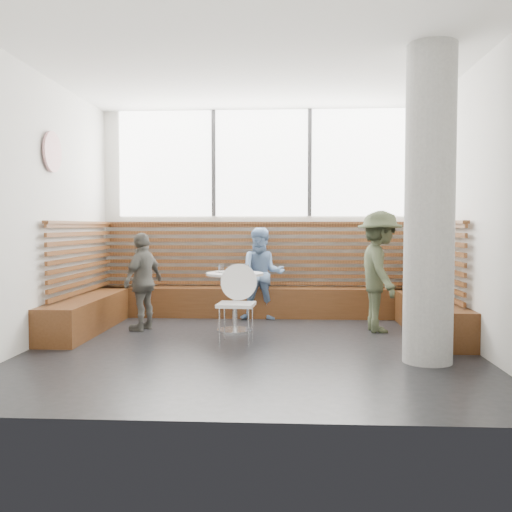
# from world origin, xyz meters

# --- Properties ---
(room) EXTENTS (5.00, 5.00, 3.20)m
(room) POSITION_xyz_m (0.00, 0.00, 1.60)
(room) COLOR silver
(room) RESTS_ON ground
(booth) EXTENTS (5.00, 2.50, 1.44)m
(booth) POSITION_xyz_m (0.00, 1.77, 0.41)
(booth) COLOR #462711
(booth) RESTS_ON ground
(concrete_column) EXTENTS (0.50, 0.50, 3.20)m
(concrete_column) POSITION_xyz_m (1.85, -0.60, 1.60)
(concrete_column) COLOR gray
(concrete_column) RESTS_ON ground
(wall_art) EXTENTS (0.03, 0.50, 0.50)m
(wall_art) POSITION_xyz_m (-2.46, 0.40, 2.30)
(wall_art) COLOR white
(wall_art) RESTS_ON room
(cafe_table) EXTENTS (0.76, 0.76, 0.78)m
(cafe_table) POSITION_xyz_m (-0.28, 0.99, 0.56)
(cafe_table) COLOR silver
(cafe_table) RESTS_ON ground
(cafe_chair) EXTENTS (0.45, 0.44, 0.93)m
(cafe_chair) POSITION_xyz_m (-0.19, 0.33, 0.55)
(cafe_chair) COLOR white
(cafe_chair) RESTS_ON ground
(adult_man) EXTENTS (0.69, 1.08, 1.59)m
(adult_man) POSITION_xyz_m (1.63, 1.10, 0.80)
(adult_man) COLOR #38412B
(adult_man) RESTS_ON ground
(child_back) EXTENTS (0.70, 0.56, 1.37)m
(child_back) POSITION_xyz_m (0.04, 1.93, 0.68)
(child_back) COLOR #6D8FBE
(child_back) RESTS_ON ground
(child_left) EXTENTS (0.58, 0.83, 1.31)m
(child_left) POSITION_xyz_m (-1.51, 1.02, 0.65)
(child_left) COLOR #5B5A53
(child_left) RESTS_ON ground
(plate_near) EXTENTS (0.21, 0.21, 0.01)m
(plate_near) POSITION_xyz_m (-0.45, 1.06, 0.79)
(plate_near) COLOR white
(plate_near) RESTS_ON cafe_table
(plate_far) EXTENTS (0.22, 0.22, 0.02)m
(plate_far) POSITION_xyz_m (-0.17, 1.14, 0.79)
(plate_far) COLOR white
(plate_far) RESTS_ON cafe_table
(glass_left) EXTENTS (0.07, 0.07, 0.11)m
(glass_left) POSITION_xyz_m (-0.46, 0.97, 0.83)
(glass_left) COLOR white
(glass_left) RESTS_ON cafe_table
(glass_mid) EXTENTS (0.07, 0.07, 0.11)m
(glass_mid) POSITION_xyz_m (-0.26, 0.99, 0.83)
(glass_mid) COLOR white
(glass_mid) RESTS_ON cafe_table
(glass_right) EXTENTS (0.07, 0.07, 0.11)m
(glass_right) POSITION_xyz_m (-0.13, 0.97, 0.83)
(glass_right) COLOR white
(glass_right) RESTS_ON cafe_table
(menu_card) EXTENTS (0.21, 0.17, 0.00)m
(menu_card) POSITION_xyz_m (-0.20, 0.79, 0.78)
(menu_card) COLOR #A5C64C
(menu_card) RESTS_ON cafe_table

